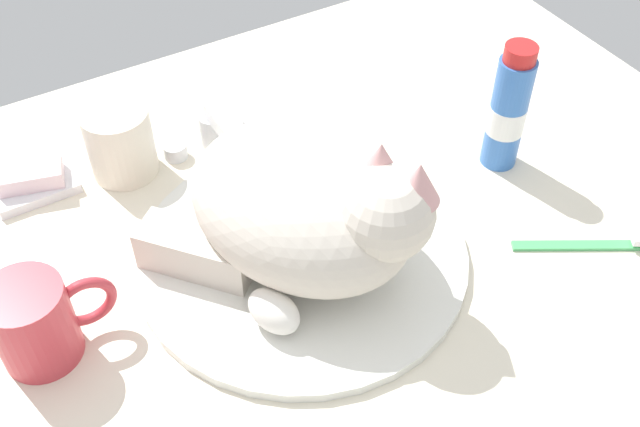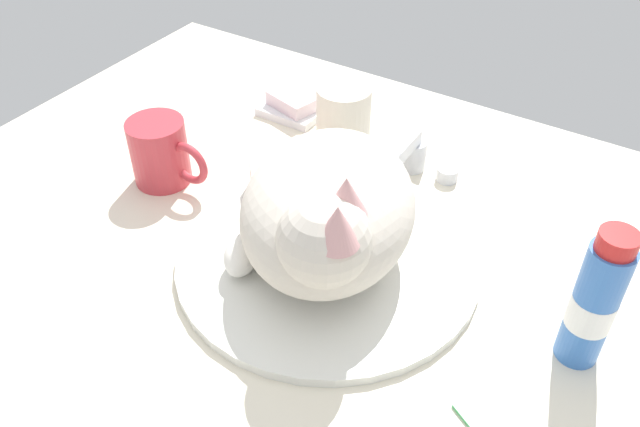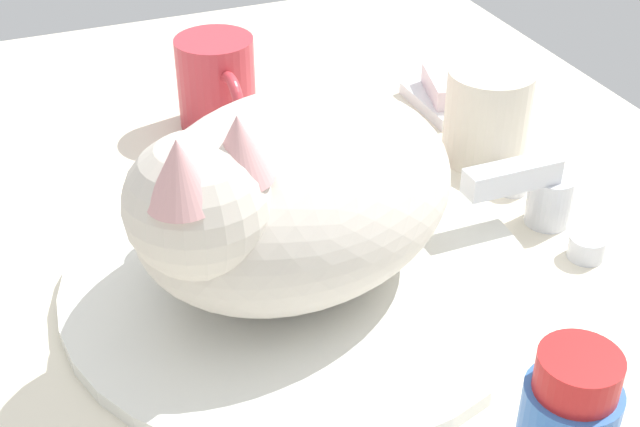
% 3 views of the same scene
% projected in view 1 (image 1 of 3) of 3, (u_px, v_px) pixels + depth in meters
% --- Properties ---
extents(ground_plane, '(1.10, 0.83, 0.03)m').
position_uv_depth(ground_plane, '(302.00, 267.00, 0.80)').
color(ground_plane, silver).
extents(sink_basin, '(0.34, 0.34, 0.01)m').
position_uv_depth(sink_basin, '(302.00, 254.00, 0.79)').
color(sink_basin, silver).
rests_on(sink_basin, ground_plane).
extents(faucet, '(0.13, 0.10, 0.06)m').
position_uv_depth(faucet, '(218.00, 130.00, 0.90)').
color(faucet, silver).
rests_on(faucet, ground_plane).
extents(cat, '(0.28, 0.28, 0.16)m').
position_uv_depth(cat, '(308.00, 208.00, 0.73)').
color(cat, beige).
rests_on(cat, sink_basin).
extents(coffee_mug, '(0.11, 0.07, 0.09)m').
position_uv_depth(coffee_mug, '(37.00, 322.00, 0.68)').
color(coffee_mug, '#C63842').
rests_on(coffee_mug, ground_plane).
extents(rinse_cup, '(0.08, 0.08, 0.08)m').
position_uv_depth(rinse_cup, '(120.00, 142.00, 0.86)').
color(rinse_cup, silver).
rests_on(rinse_cup, ground_plane).
extents(soap_dish, '(0.09, 0.06, 0.01)m').
position_uv_depth(soap_dish, '(34.00, 185.00, 0.86)').
color(soap_dish, white).
rests_on(soap_dish, ground_plane).
extents(soap_bar, '(0.08, 0.06, 0.02)m').
position_uv_depth(soap_bar, '(30.00, 175.00, 0.85)').
color(soap_bar, silver).
rests_on(soap_bar, soap_dish).
extents(toothpaste_bottle, '(0.04, 0.04, 0.16)m').
position_uv_depth(toothpaste_bottle, '(508.00, 111.00, 0.85)').
color(toothpaste_bottle, '#3870C6').
rests_on(toothpaste_bottle, ground_plane).
extents(toothbrush, '(0.13, 0.08, 0.02)m').
position_uv_depth(toothbrush, '(591.00, 243.00, 0.80)').
color(toothbrush, '#4CB266').
rests_on(toothbrush, ground_plane).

